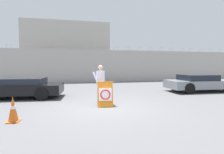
{
  "coord_description": "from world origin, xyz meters",
  "views": [
    {
      "loc": [
        -1.2,
        -7.12,
        1.73
      ],
      "look_at": [
        0.73,
        1.67,
        1.15
      ],
      "focal_mm": 28.0,
      "sensor_mm": 36.0,
      "label": 1
    }
  ],
  "objects_px": {
    "parked_car_front_coupe": "(20,88)",
    "parked_car_far_side": "(200,83)",
    "traffic_cone_near": "(13,109)",
    "security_guard": "(100,82)",
    "barricade_sign": "(105,94)"
  },
  "relations": [
    {
      "from": "security_guard",
      "to": "traffic_cone_near",
      "type": "height_order",
      "value": "security_guard"
    },
    {
      "from": "barricade_sign",
      "to": "parked_car_front_coupe",
      "type": "relative_size",
      "value": 0.23
    },
    {
      "from": "security_guard",
      "to": "parked_car_front_coupe",
      "type": "height_order",
      "value": "security_guard"
    },
    {
      "from": "parked_car_front_coupe",
      "to": "parked_car_far_side",
      "type": "distance_m",
      "value": 11.09
    },
    {
      "from": "security_guard",
      "to": "parked_car_front_coupe",
      "type": "distance_m",
      "value": 4.59
    },
    {
      "from": "parked_car_front_coupe",
      "to": "barricade_sign",
      "type": "bearing_deg",
      "value": 151.1
    },
    {
      "from": "parked_car_front_coupe",
      "to": "parked_car_far_side",
      "type": "height_order",
      "value": "parked_car_far_side"
    },
    {
      "from": "traffic_cone_near",
      "to": "parked_car_far_side",
      "type": "distance_m",
      "value": 11.0
    },
    {
      "from": "parked_car_front_coupe",
      "to": "parked_car_far_side",
      "type": "relative_size",
      "value": 1.01
    },
    {
      "from": "barricade_sign",
      "to": "parked_car_front_coupe",
      "type": "bearing_deg",
      "value": 152.67
    },
    {
      "from": "traffic_cone_near",
      "to": "parked_car_front_coupe",
      "type": "xyz_separation_m",
      "value": [
        -0.98,
        4.32,
        0.17
      ]
    },
    {
      "from": "security_guard",
      "to": "traffic_cone_near",
      "type": "relative_size",
      "value": 2.23
    },
    {
      "from": "barricade_sign",
      "to": "security_guard",
      "type": "xyz_separation_m",
      "value": [
        -0.11,
        0.62,
        0.47
      ]
    },
    {
      "from": "traffic_cone_near",
      "to": "parked_car_far_side",
      "type": "bearing_deg",
      "value": 23.21
    },
    {
      "from": "barricade_sign",
      "to": "security_guard",
      "type": "distance_m",
      "value": 0.79
    }
  ]
}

